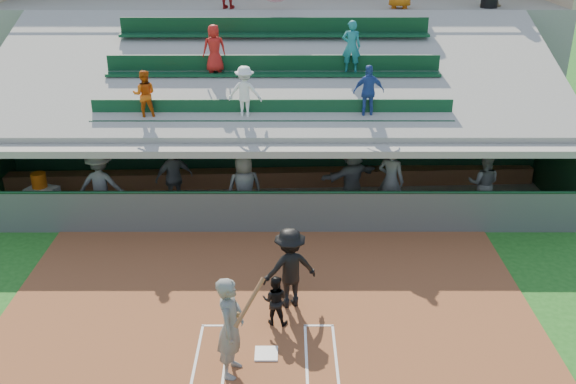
{
  "coord_description": "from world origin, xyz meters",
  "views": [
    {
      "loc": [
        0.4,
        -9.75,
        7.69
      ],
      "look_at": [
        0.41,
        3.5,
        1.8
      ],
      "focal_mm": 40.0,
      "sensor_mm": 36.0,
      "label": 1
    }
  ],
  "objects_px": {
    "batter_at_plate": "(231,327)",
    "catcher": "(275,300)",
    "water_cooler": "(39,180)",
    "home_plate": "(266,354)",
    "white_table": "(43,199)"
  },
  "relations": [
    {
      "from": "batter_at_plate",
      "to": "catcher",
      "type": "height_order",
      "value": "batter_at_plate"
    },
    {
      "from": "batter_at_plate",
      "to": "water_cooler",
      "type": "height_order",
      "value": "batter_at_plate"
    },
    {
      "from": "home_plate",
      "to": "catcher",
      "type": "bearing_deg",
      "value": 81.62
    },
    {
      "from": "batter_at_plate",
      "to": "water_cooler",
      "type": "relative_size",
      "value": 4.88
    },
    {
      "from": "white_table",
      "to": "home_plate",
      "type": "bearing_deg",
      "value": -24.47
    },
    {
      "from": "catcher",
      "to": "white_table",
      "type": "xyz_separation_m",
      "value": [
        -6.45,
        5.2,
        -0.17
      ]
    },
    {
      "from": "home_plate",
      "to": "catcher",
      "type": "height_order",
      "value": "catcher"
    },
    {
      "from": "home_plate",
      "to": "water_cooler",
      "type": "distance_m",
      "value": 8.97
    },
    {
      "from": "catcher",
      "to": "water_cooler",
      "type": "relative_size",
      "value": 2.67
    },
    {
      "from": "catcher",
      "to": "white_table",
      "type": "bearing_deg",
      "value": -28.7
    },
    {
      "from": "catcher",
      "to": "water_cooler",
      "type": "bearing_deg",
      "value": -28.75
    },
    {
      "from": "white_table",
      "to": "water_cooler",
      "type": "distance_m",
      "value": 0.55
    },
    {
      "from": "batter_at_plate",
      "to": "water_cooler",
      "type": "distance_m",
      "value": 8.88
    },
    {
      "from": "batter_at_plate",
      "to": "catcher",
      "type": "xyz_separation_m",
      "value": [
        0.74,
        1.5,
        -0.44
      ]
    },
    {
      "from": "batter_at_plate",
      "to": "catcher",
      "type": "relative_size",
      "value": 1.83
    }
  ]
}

